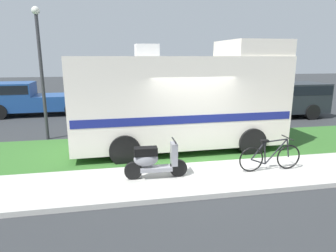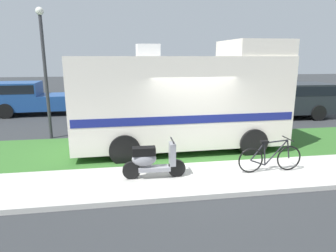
{
  "view_description": "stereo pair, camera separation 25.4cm",
  "coord_description": "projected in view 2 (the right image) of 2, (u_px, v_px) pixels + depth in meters",
  "views": [
    {
      "loc": [
        -2.34,
        -7.89,
        3.08
      ],
      "look_at": [
        -0.77,
        0.3,
        1.1
      ],
      "focal_mm": 31.62,
      "sensor_mm": 36.0,
      "label": 1
    },
    {
      "loc": [
        -2.09,
        -7.93,
        3.08
      ],
      "look_at": [
        -0.77,
        0.3,
        1.1
      ],
      "focal_mm": 31.62,
      "sensor_mm": 36.0,
      "label": 2
    }
  ],
  "objects": [
    {
      "name": "ground_plane",
      "position": [
        195.0,
        164.0,
        8.65
      ],
      "size": [
        80.0,
        80.0,
        0.0
      ],
      "primitive_type": "plane",
      "color": "#2D3033"
    },
    {
      "name": "sidewalk",
      "position": [
        207.0,
        178.0,
        7.48
      ],
      "size": [
        24.0,
        2.0,
        0.12
      ],
      "color": "beige",
      "rests_on": "ground"
    },
    {
      "name": "grass_strip",
      "position": [
        185.0,
        147.0,
        10.08
      ],
      "size": [
        24.0,
        3.4,
        0.08
      ],
      "color": "#336628",
      "rests_on": "ground"
    },
    {
      "name": "motorhome_rv",
      "position": [
        183.0,
        99.0,
        9.65
      ],
      "size": [
        6.82,
        2.65,
        3.58
      ],
      "color": "silver",
      "rests_on": "ground"
    },
    {
      "name": "scooter",
      "position": [
        152.0,
        160.0,
        7.27
      ],
      "size": [
        1.57,
        0.5,
        0.97
      ],
      "color": "black",
      "rests_on": "ground"
    },
    {
      "name": "bicycle",
      "position": [
        270.0,
        158.0,
        7.69
      ],
      "size": [
        1.74,
        0.52,
        0.89
      ],
      "color": "black",
      "rests_on": "ground"
    },
    {
      "name": "pickup_truck_near",
      "position": [
        288.0,
        99.0,
        15.08
      ],
      "size": [
        5.44,
        2.24,
        1.73
      ],
      "color": "#1E2328",
      "rests_on": "ground"
    },
    {
      "name": "pickup_truck_far",
      "position": [
        34.0,
        97.0,
        15.86
      ],
      "size": [
        5.85,
        2.27,
        1.74
      ],
      "color": "#1E478C",
      "rests_on": "ground"
    },
    {
      "name": "street_lamp_post",
      "position": [
        44.0,
        63.0,
        10.72
      ],
      "size": [
        0.28,
        0.28,
        4.75
      ],
      "color": "#333338",
      "rests_on": "ground"
    }
  ]
}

